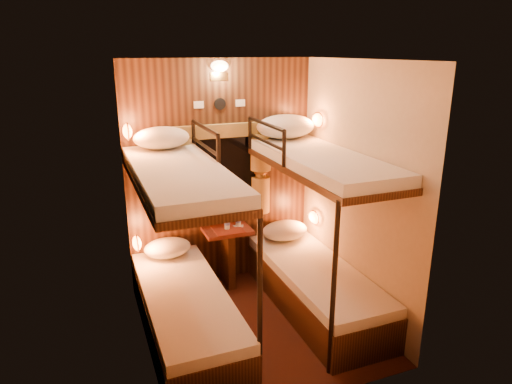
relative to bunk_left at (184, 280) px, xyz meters
name	(u,v)px	position (x,y,z in m)	size (l,w,h in m)	color
floor	(256,324)	(0.65, -0.07, -0.56)	(2.10, 2.10, 0.00)	#33110E
ceiling	(256,60)	(0.65, -0.07, 1.84)	(2.10, 2.10, 0.00)	silver
wall_back	(221,174)	(0.65, 0.98, 0.64)	(2.40, 2.40, 0.00)	#C6B293
wall_front	(315,252)	(0.65, -1.12, 0.64)	(2.40, 2.40, 0.00)	#C6B293
wall_left	(138,219)	(-0.35, -0.07, 0.64)	(2.40, 2.40, 0.00)	#C6B293
wall_right	(355,192)	(1.65, -0.07, 0.64)	(2.40, 2.40, 0.00)	#C6B293
back_panel	(221,175)	(0.65, 0.97, 0.64)	(2.00, 0.03, 2.40)	black
bunk_left	(184,280)	(0.00, 0.00, 0.00)	(0.72, 1.90, 1.82)	black
bunk_right	(316,257)	(1.30, 0.00, 0.00)	(0.72, 1.90, 1.82)	black
window	(222,177)	(0.65, 0.94, 0.62)	(1.00, 0.12, 0.79)	black
curtains	(223,170)	(0.65, 0.90, 0.71)	(1.10, 0.22, 1.00)	olive
back_fixtures	(220,74)	(0.65, 0.93, 1.69)	(0.54, 0.09, 0.48)	black
reading_lamps	(231,179)	(0.65, 0.63, 0.68)	(2.00, 0.20, 1.25)	orange
table	(228,249)	(0.65, 0.78, -0.14)	(0.50, 0.34, 0.66)	#591514
bottle_left	(227,221)	(0.65, 0.78, 0.18)	(0.06, 0.06, 0.21)	#99BFE5
bottle_right	(238,218)	(0.78, 0.81, 0.18)	(0.06, 0.06, 0.21)	#99BFE5
sachet_a	(239,226)	(0.79, 0.81, 0.09)	(0.08, 0.06, 0.01)	silver
sachet_b	(237,226)	(0.77, 0.82, 0.09)	(0.07, 0.05, 0.01)	silver
pillow_lower_left	(167,248)	(0.00, 0.75, -0.01)	(0.48, 0.34, 0.19)	silver
pillow_lower_right	(285,230)	(1.30, 0.72, 0.00)	(0.52, 0.37, 0.20)	silver
pillow_upper_left	(161,138)	(0.00, 0.70, 1.13)	(0.52, 0.37, 0.21)	silver
pillow_upper_right	(286,126)	(1.30, 0.75, 1.15)	(0.63, 0.45, 0.25)	silver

